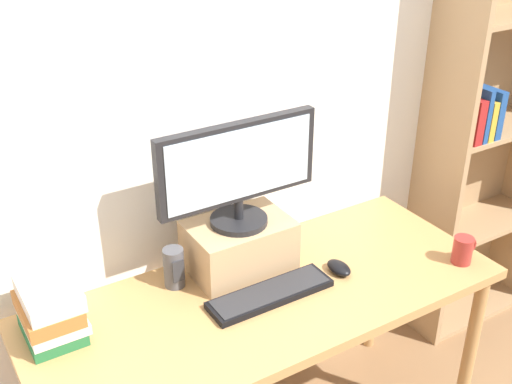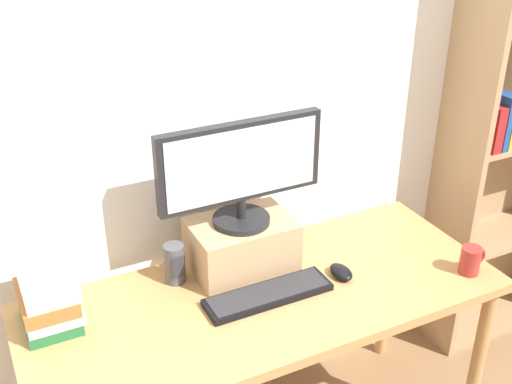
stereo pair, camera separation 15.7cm
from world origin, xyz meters
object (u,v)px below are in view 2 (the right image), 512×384
(book_stack, at_px, (49,299))
(keyboard, at_px, (268,295))
(riser_box, at_px, (242,244))
(computer_mouse, at_px, (341,272))
(coffee_mug, at_px, (471,260))
(desk_speaker, at_px, (175,264))
(bookshelf_unit, at_px, (512,133))
(desk, at_px, (265,313))
(computer_monitor, at_px, (241,169))

(book_stack, bearing_deg, keyboard, -16.07)
(book_stack, bearing_deg, riser_box, 1.18)
(computer_mouse, relative_size, coffee_mug, 1.01)
(computer_mouse, relative_size, desk_speaker, 0.74)
(coffee_mug, relative_size, desk_speaker, 0.73)
(bookshelf_unit, relative_size, computer_mouse, 18.76)
(desk, height_order, book_stack, book_stack)
(desk, distance_m, computer_mouse, 0.30)
(riser_box, distance_m, computer_monitor, 0.29)
(keyboard, relative_size, coffee_mug, 4.17)
(computer_monitor, height_order, keyboard, computer_monitor)
(desk, xyz_separation_m, computer_mouse, (0.28, -0.03, 0.10))
(computer_monitor, relative_size, computer_mouse, 5.50)
(computer_monitor, bearing_deg, keyboard, -91.05)
(book_stack, bearing_deg, computer_mouse, -11.68)
(coffee_mug, distance_m, desk_speaker, 1.02)
(riser_box, bearing_deg, keyboard, -91.04)
(computer_mouse, height_order, book_stack, book_stack)
(desk, height_order, bookshelf_unit, bookshelf_unit)
(bookshelf_unit, distance_m, keyboard, 1.37)
(riser_box, height_order, computer_mouse, riser_box)
(riser_box, bearing_deg, computer_mouse, -36.73)
(bookshelf_unit, bearing_deg, coffee_mug, -143.34)
(book_stack, bearing_deg, bookshelf_unit, 2.85)
(computer_mouse, distance_m, coffee_mug, 0.45)
(desk, distance_m, bookshelf_unit, 1.39)
(bookshelf_unit, height_order, coffee_mug, bookshelf_unit)
(riser_box, height_order, desk_speaker, riser_box)
(computer_mouse, bearing_deg, bookshelf_unit, 15.63)
(bookshelf_unit, bearing_deg, desk, -168.60)
(bookshelf_unit, relative_size, coffee_mug, 19.01)
(desk, distance_m, riser_box, 0.25)
(bookshelf_unit, distance_m, computer_monitor, 1.33)
(bookshelf_unit, xyz_separation_m, riser_box, (-1.32, -0.08, -0.14))
(computer_monitor, height_order, desk_speaker, computer_monitor)
(book_stack, relative_size, coffee_mug, 2.22)
(bookshelf_unit, xyz_separation_m, desk_speaker, (-1.56, -0.06, -0.16))
(keyboard, height_order, book_stack, book_stack)
(computer_mouse, distance_m, book_stack, 0.96)
(riser_box, bearing_deg, computer_monitor, -90.00)
(bookshelf_unit, bearing_deg, keyboard, -167.77)
(keyboard, bearing_deg, coffee_mug, -14.73)
(bookshelf_unit, height_order, riser_box, bookshelf_unit)
(desk, xyz_separation_m, bookshelf_unit, (1.32, 0.27, 0.31))
(keyboard, height_order, computer_mouse, computer_mouse)
(computer_mouse, bearing_deg, desk_speaker, 156.31)
(computer_mouse, xyz_separation_m, book_stack, (-0.94, 0.19, 0.07))
(riser_box, distance_m, book_stack, 0.66)
(coffee_mug, bearing_deg, desk_speaker, 156.49)
(desk, relative_size, computer_mouse, 15.29)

